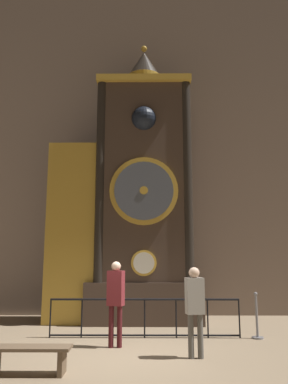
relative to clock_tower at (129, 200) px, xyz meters
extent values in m
plane|color=#847056|center=(0.08, -3.78, -3.64)|extent=(28.00, 28.00, 0.00)
cube|color=#7A6656|center=(0.08, 1.50, 3.90)|extent=(24.00, 0.30, 15.08)
cube|color=#423328|center=(0.46, 0.03, -3.05)|extent=(3.40, 1.61, 1.18)
cube|color=#423328|center=(0.46, 0.03, 0.68)|extent=(2.72, 1.40, 6.28)
cube|color=gold|center=(0.46, -0.08, 3.72)|extent=(2.93, 1.54, 0.20)
cylinder|color=gold|center=(0.46, -0.70, -1.91)|extent=(0.73, 0.05, 0.73)
cylinder|color=silver|center=(0.46, -0.73, -1.91)|extent=(0.60, 0.03, 0.60)
cylinder|color=gold|center=(0.46, -0.70, 0.18)|extent=(2.02, 0.07, 2.02)
cylinder|color=#4C515B|center=(0.46, -0.75, 0.18)|extent=(1.74, 0.04, 1.74)
cylinder|color=gold|center=(0.46, -0.77, 0.18)|extent=(0.24, 0.03, 0.24)
cube|color=black|center=(0.46, -0.18, 2.44)|extent=(0.96, 0.42, 0.96)
sphere|color=black|center=(0.46, -0.61, 2.44)|extent=(0.77, 0.77, 0.77)
cylinder|color=black|center=(-0.84, -0.58, 0.68)|extent=(0.29, 0.29, 6.28)
cylinder|color=black|center=(1.76, -0.58, 0.68)|extent=(0.29, 0.29, 6.28)
cylinder|color=gold|center=(0.46, 0.03, 3.97)|extent=(1.15, 1.15, 0.30)
cone|color=black|center=(0.46, 0.03, 4.59)|extent=(1.09, 1.09, 0.93)
sphere|color=gold|center=(0.46, 0.03, 5.17)|extent=(0.20, 0.20, 0.20)
cube|color=#4C3828|center=(-1.67, 0.08, -0.97)|extent=(1.45, 1.19, 5.34)
cube|color=gold|center=(-1.67, -0.53, -0.97)|extent=(1.53, 0.06, 5.34)
cylinder|color=black|center=(-1.77, -2.19, -3.19)|extent=(0.04, 0.04, 0.90)
cylinder|color=black|center=(-1.01, -2.19, -3.19)|extent=(0.04, 0.04, 0.90)
cylinder|color=black|center=(-0.26, -2.19, -3.19)|extent=(0.04, 0.04, 0.90)
cylinder|color=black|center=(0.50, -2.19, -3.19)|extent=(0.04, 0.04, 0.90)
cylinder|color=black|center=(1.25, -2.19, -3.19)|extent=(0.04, 0.04, 0.90)
cylinder|color=black|center=(2.00, -2.19, -3.19)|extent=(0.04, 0.04, 0.90)
cylinder|color=black|center=(2.76, -2.19, -3.19)|extent=(0.04, 0.04, 0.90)
cylinder|color=black|center=(0.50, -2.19, -2.75)|extent=(4.52, 0.05, 0.05)
cylinder|color=black|center=(0.50, -2.19, -3.58)|extent=(4.52, 0.04, 0.04)
cylinder|color=#461518|center=(-0.21, -3.16, -3.21)|extent=(0.11, 0.11, 0.85)
cylinder|color=#461518|center=(-0.03, -3.16, -3.21)|extent=(0.11, 0.11, 0.85)
cube|color=maroon|center=(-0.12, -3.16, -2.41)|extent=(0.39, 0.31, 0.74)
sphere|color=beige|center=(-0.12, -3.16, -1.95)|extent=(0.21, 0.21, 0.21)
cylinder|color=#58554F|center=(1.39, -4.03, -3.23)|extent=(0.11, 0.11, 0.81)
cylinder|color=#58554F|center=(1.57, -4.03, -3.23)|extent=(0.11, 0.11, 0.81)
cube|color=gray|center=(1.48, -4.03, -2.49)|extent=(0.37, 0.28, 0.68)
sphere|color=beige|center=(1.48, -4.03, -2.05)|extent=(0.21, 0.21, 0.21)
cylinder|color=gray|center=(3.16, -2.23, -3.62)|extent=(0.28, 0.28, 0.04)
cylinder|color=gray|center=(3.16, -2.23, -3.15)|extent=(0.06, 0.06, 0.98)
sphere|color=gray|center=(3.16, -2.23, -2.62)|extent=(0.09, 0.09, 0.09)
cube|color=brown|center=(-1.39, -5.05, -3.22)|extent=(1.38, 0.40, 0.05)
cube|color=brown|center=(-0.83, -5.05, -3.44)|extent=(0.08, 0.36, 0.39)
camera|label=1|loc=(0.55, -11.51, -1.78)|focal=35.00mm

